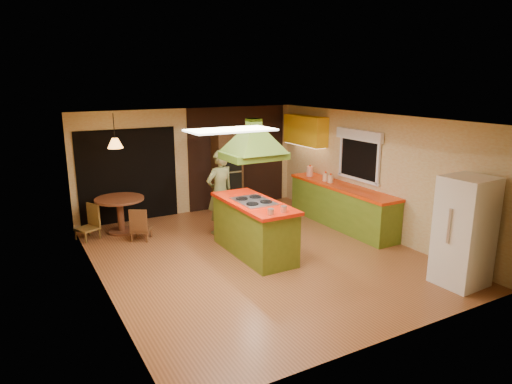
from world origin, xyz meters
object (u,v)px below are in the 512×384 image
kitchen_island (254,228)px  man (220,192)px  refrigerator (464,232)px  dining_table (120,208)px  canister_large (310,171)px  wall_oven (227,172)px

kitchen_island → man: 1.41m
kitchen_island → refrigerator: bearing=-50.5°
man → dining_table: man is taller
canister_large → kitchen_island: bearing=-146.0°
man → canister_large: bearing=174.4°
refrigerator → wall_oven: size_ratio=0.91×
man → kitchen_island: bearing=80.2°
dining_table → canister_large: size_ratio=4.36×
wall_oven → dining_table: wall_oven is taller
kitchen_island → man: (-0.05, 1.36, 0.38)m
refrigerator → canister_large: size_ratio=7.55×
kitchen_island → refrigerator: (2.24, -2.71, 0.36)m
refrigerator → wall_oven: wall_oven is taller
refrigerator → wall_oven: 5.74m
kitchen_island → man: man is taller
wall_oven → canister_large: wall_oven is taller
wall_oven → man: bearing=-117.4°
refrigerator → wall_oven: bearing=101.5°
man → dining_table: 2.14m
man → dining_table: (-1.82, 1.06, -0.36)m
kitchen_island → canister_large: (2.42, 1.63, 0.53)m
wall_oven → canister_large: size_ratio=8.29×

